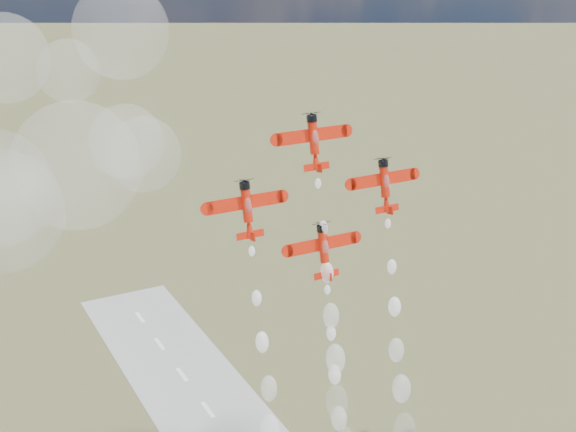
% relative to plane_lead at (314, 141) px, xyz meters
% --- Properties ---
extents(plane_lead, '(13.77, 4.87, 9.72)m').
position_rel_plane_lead_xyz_m(plane_lead, '(0.00, 0.00, 0.00)').
color(plane_lead, red).
rests_on(plane_lead, ground).
extents(plane_left, '(13.77, 4.87, 9.72)m').
position_rel_plane_lead_xyz_m(plane_left, '(-13.70, -2.02, -9.37)').
color(plane_left, red).
rests_on(plane_left, ground).
extents(plane_right, '(13.77, 4.87, 9.72)m').
position_rel_plane_lead_xyz_m(plane_right, '(13.70, -2.02, -9.37)').
color(plane_right, red).
rests_on(plane_right, ground).
extents(plane_slot, '(13.77, 4.87, 9.72)m').
position_rel_plane_lead_xyz_m(plane_slot, '(0.00, -4.04, -18.74)').
color(plane_slot, red).
rests_on(plane_slot, ground).
extents(smoke_trail_lead, '(5.55, 15.09, 57.37)m').
position_rel_plane_lead_xyz_m(smoke_trail_lead, '(-0.06, -11.21, -51.09)').
color(smoke_trail_lead, white).
rests_on(smoke_trail_lead, plane_lead).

